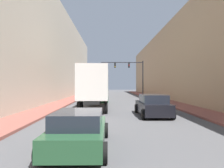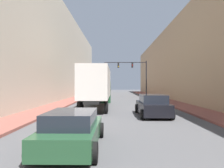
{
  "view_description": "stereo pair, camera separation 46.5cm",
  "coord_description": "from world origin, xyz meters",
  "views": [
    {
      "loc": [
        -0.91,
        -0.56,
        2.32
      ],
      "look_at": [
        -0.67,
        16.68,
        2.37
      ],
      "focal_mm": 35.0,
      "sensor_mm": 36.0,
      "label": 1
    },
    {
      "loc": [
        -0.45,
        -0.56,
        2.32
      ],
      "look_at": [
        -0.67,
        16.68,
        2.37
      ],
      "focal_mm": 35.0,
      "sensor_mm": 36.0,
      "label": 2
    }
  ],
  "objects": [
    {
      "name": "traffic_signal_gantry",
      "position": [
        3.41,
        38.78,
        4.64
      ],
      "size": [
        7.66,
        0.35,
        6.64
      ],
      "color": "black",
      "rests_on": "ground"
    },
    {
      "name": "sedan_car",
      "position": [
        -2.01,
        7.43,
        0.65
      ],
      "size": [
        2.11,
        4.5,
        1.37
      ],
      "color": "#234C2D",
      "rests_on": "ground"
    },
    {
      "name": "suv_car",
      "position": [
        2.36,
        15.67,
        0.76
      ],
      "size": [
        2.2,
        4.96,
        1.59
      ],
      "color": "black",
      "rests_on": "ground"
    },
    {
      "name": "sidewalk_left",
      "position": [
        -6.65,
        30.0,
        0.07
      ],
      "size": [
        2.51,
        80.0,
        0.15
      ],
      "color": "brown",
      "rests_on": "ground"
    },
    {
      "name": "semi_truck",
      "position": [
        -2.22,
        22.23,
        2.24
      ],
      "size": [
        2.46,
        13.28,
        3.93
      ],
      "color": "silver",
      "rests_on": "ground"
    },
    {
      "name": "sidewalk_right",
      "position": [
        6.65,
        30.0,
        0.07
      ],
      "size": [
        2.51,
        80.0,
        0.15
      ],
      "color": "brown",
      "rests_on": "ground"
    },
    {
      "name": "building_left",
      "position": [
        -10.9,
        30.0,
        7.19
      ],
      "size": [
        6.0,
        80.0,
        14.39
      ],
      "color": "#BCB29E",
      "rests_on": "ground"
    },
    {
      "name": "building_right",
      "position": [
        10.9,
        30.0,
        5.81
      ],
      "size": [
        6.0,
        80.0,
        11.62
      ],
      "color": "tan",
      "rests_on": "ground"
    }
  ]
}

